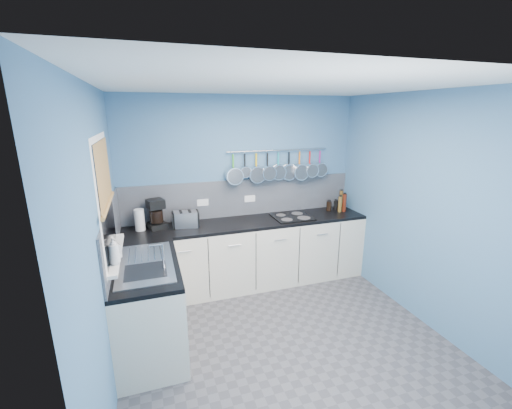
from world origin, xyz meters
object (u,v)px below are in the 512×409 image
soap_bottle_a (114,251)px  canister (193,220)px  soap_bottle_b (115,248)px  paper_towel (140,220)px  toaster (186,219)px  hob (292,217)px  coffee_maker (156,214)px

soap_bottle_a → canister: bearing=56.8°
soap_bottle_b → paper_towel: 1.13m
soap_bottle_b → paper_towel: soap_bottle_b is taller
toaster → canister: toaster is taller
toaster → canister: bearing=31.1°
soap_bottle_b → hob: bearing=25.1°
soap_bottle_a → paper_towel: soap_bottle_a is taller
toaster → canister: size_ratio=2.15×
canister → hob: size_ratio=0.27×
soap_bottle_b → toaster: (0.72, 1.07, -0.14)m
soap_bottle_a → toaster: bearing=59.1°
paper_towel → canister: bearing=-0.6°
soap_bottle_b → coffee_maker: size_ratio=0.48×
canister → soap_bottle_a: bearing=-123.2°
soap_bottle_b → paper_towel: size_ratio=0.66×
coffee_maker → hob: coffee_maker is taller
soap_bottle_a → soap_bottle_b: 0.14m
toaster → hob: size_ratio=0.59×
coffee_maker → canister: coffee_maker is taller
hob → paper_towel: bearing=176.9°
soap_bottle_a → coffee_maker: soap_bottle_a is taller
coffee_maker → paper_towel: bearing=169.8°
soap_bottle_b → hob: size_ratio=0.34×
toaster → canister: (0.09, 0.03, -0.03)m
soap_bottle_b → toaster: bearing=56.0°
soap_bottle_b → hob: soap_bottle_b is taller
soap_bottle_a → soap_bottle_b: soap_bottle_a is taller
soap_bottle_a → soap_bottle_b: size_ratio=1.39×
hob → coffee_maker: bearing=175.8°
toaster → hob: bearing=7.4°
soap_bottle_a → toaster: (0.72, 1.20, -0.17)m
soap_bottle_b → soap_bottle_a: bearing=-90.0°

